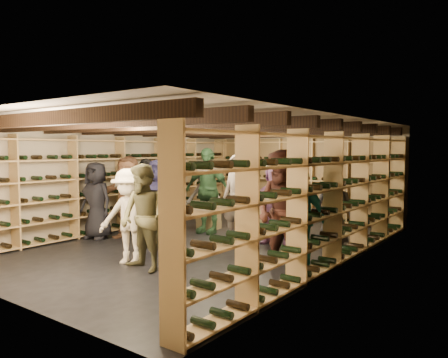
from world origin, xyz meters
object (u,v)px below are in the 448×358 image
person_8 (283,212)px  person_11 (276,202)px  crate_stack_right (256,216)px  person_1 (146,196)px  person_3 (129,216)px  person_5 (128,197)px  person_2 (143,218)px  person_10 (207,191)px  crate_stack_left (209,214)px  person_6 (159,201)px  person_7 (237,200)px  person_9 (204,196)px  person_0 (96,201)px  person_4 (300,215)px  crate_loose (290,232)px  person_12 (334,208)px

person_8 → person_11: size_ratio=1.14×
crate_stack_right → person_1: 2.69m
crate_stack_right → person_3: (0.12, -4.06, 0.52)m
person_5 → person_11: (2.75, 1.37, -0.05)m
person_3 → person_2: bearing=-41.9°
person_10 → crate_stack_left: bearing=118.2°
person_6 → person_7: person_7 is taller
person_1 → person_5: 0.55m
person_9 → person_8: bearing=-44.6°
person_10 → person_1: bearing=-145.6°
person_5 → person_11: size_ratio=1.06×
person_2 → person_10: person_10 is taller
person_9 → person_7: bearing=-43.5°
person_0 → person_4: bearing=0.4°
person_9 → person_10: person_10 is taller
person_9 → person_10: size_ratio=0.80×
person_7 → person_9: 2.04m
crate_stack_right → person_7: person_7 is taller
person_5 → person_6: 0.85m
person_10 → crate_stack_right: bearing=63.0°
person_1 → person_9: (0.58, 1.30, -0.07)m
person_7 → person_11: (0.50, 0.62, -0.07)m
crate_loose → person_6: (-1.76, -2.19, 0.75)m
person_3 → person_12: person_3 is taller
person_5 → person_7: size_ratio=0.98×
crate_stack_left → person_2: 3.69m
person_6 → person_11: bearing=19.7°
person_0 → person_5: size_ratio=0.92×
person_1 → crate_stack_right: bearing=35.6°
crate_stack_right → person_4: (2.42, -2.53, 0.57)m
person_1 → person_9: bearing=46.2°
person_12 → person_4: bearing=-104.7°
person_1 → person_6: (0.89, -0.49, 0.01)m
crate_loose → person_10: 2.03m
crate_loose → person_6: bearing=-128.8°
crate_loose → person_0: bearing=-139.0°
crate_stack_left → person_3: bearing=-74.5°
person_9 → person_12: 3.21m
person_2 → person_3: bearing=169.1°
person_2 → person_10: 3.16m
person_3 → person_4: size_ratio=0.95×
person_0 → person_3: person_0 is taller
crate_stack_right → person_5: 3.13m
person_6 → person_8: 3.06m
person_6 → person_10: size_ratio=0.88×
crate_loose → person_10: size_ratio=0.26×
person_2 → person_6: size_ratio=0.98×
person_11 → crate_loose: bearing=76.6°
person_3 → person_12: size_ratio=1.05×
crate_loose → person_2: size_ratio=0.30×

